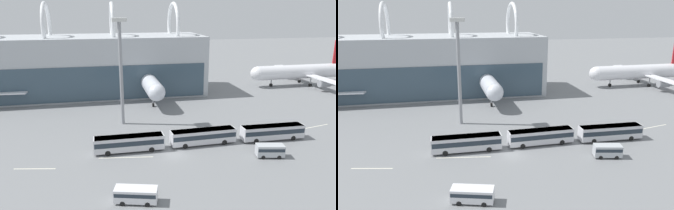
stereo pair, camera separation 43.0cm
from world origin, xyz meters
The scene contains 12 objects.
ground_plane centered at (0.00, 0.00, 0.00)m, with size 440.00×440.00×0.00m, color slate.
airliner_at_gate_far centered at (1.07, 43.22, 5.24)m, with size 38.63×38.30×13.96m.
airliner_parked_remote centered at (56.77, 46.60, 4.77)m, with size 38.69×35.79×15.22m.
shuttle_bus_0 centered at (-7.96, 3.30, 1.80)m, with size 12.92×2.78×3.03m.
shuttle_bus_1 centered at (6.49, 3.67, 1.80)m, with size 13.00×3.13×3.03m.
shuttle_bus_2 centered at (20.93, 3.04, 1.80)m, with size 12.96×2.90×3.03m.
service_van_foreground centered at (16.46, -4.29, 1.36)m, with size 5.18×3.06×2.32m.
service_van_crossing centered at (-8.65, -13.72, 1.30)m, with size 6.22×3.66×2.19m.
floodlight_mast centered at (-7.94, 18.92, 15.61)m, with size 3.09×3.09×23.73m.
lane_stripe_0 centered at (-24.09, -0.48, 0.00)m, with size 6.93×0.25×0.01m, color silver.
lane_stripe_1 centered at (34.26, 7.96, 0.00)m, with size 8.17×0.25×0.01m, color silver.
lane_stripe_2 centered at (-8.79, 0.72, 0.00)m, with size 9.75×0.25×0.01m, color silver.
Camera 1 is at (-12.47, -53.19, 25.59)m, focal length 35.00 mm.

